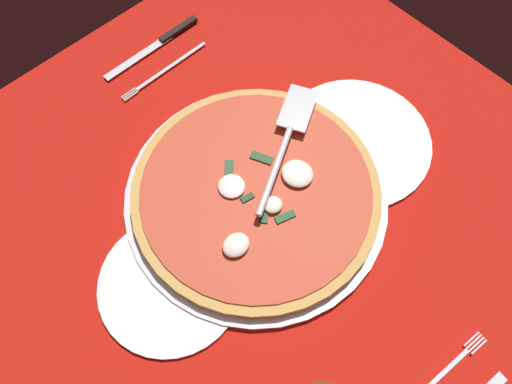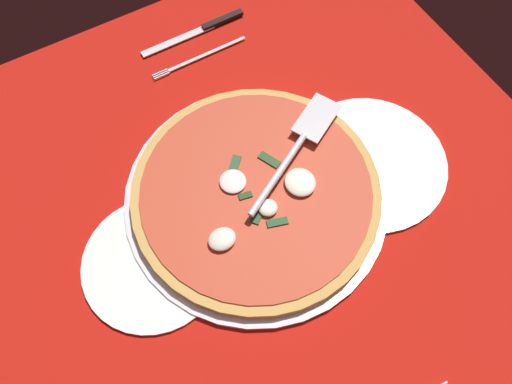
{
  "view_description": "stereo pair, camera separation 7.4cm",
  "coord_description": "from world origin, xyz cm",
  "px_view_note": "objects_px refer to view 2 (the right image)",
  "views": [
    {
      "loc": [
        -20.38,
        -20.02,
        69.23
      ],
      "look_at": [
        1.94,
        3.78,
        2.45
      ],
      "focal_mm": 34.34,
      "sensor_mm": 36.0,
      "label": 1
    },
    {
      "loc": [
        -14.42,
        -24.45,
        69.23
      ],
      "look_at": [
        1.94,
        3.78,
        2.45
      ],
      "focal_mm": 34.34,
      "sensor_mm": 36.0,
      "label": 2
    }
  ],
  "objects_px": {
    "dinner_plate_right": "(368,161)",
    "pizza_server": "(296,149)",
    "pizza": "(256,192)",
    "place_setting_far": "(201,44)",
    "dinner_plate_left": "(153,263)"
  },
  "relations": [
    {
      "from": "pizza",
      "to": "pizza_server",
      "type": "xyz_separation_m",
      "value": [
        0.08,
        0.02,
        0.03
      ]
    },
    {
      "from": "dinner_plate_left",
      "to": "dinner_plate_right",
      "type": "height_order",
      "value": "same"
    },
    {
      "from": "pizza_server",
      "to": "place_setting_far",
      "type": "bearing_deg",
      "value": 64.34
    },
    {
      "from": "pizza",
      "to": "pizza_server",
      "type": "bearing_deg",
      "value": 15.46
    },
    {
      "from": "dinner_plate_left",
      "to": "dinner_plate_right",
      "type": "xyz_separation_m",
      "value": [
        0.37,
        -0.02,
        0.0
      ]
    },
    {
      "from": "dinner_plate_right",
      "to": "pizza_server",
      "type": "xyz_separation_m",
      "value": [
        -0.11,
        0.06,
        0.04
      ]
    },
    {
      "from": "place_setting_far",
      "to": "dinner_plate_right",
      "type": "bearing_deg",
      "value": 108.7
    },
    {
      "from": "dinner_plate_right",
      "to": "pizza_server",
      "type": "relative_size",
      "value": 1.1
    },
    {
      "from": "dinner_plate_left",
      "to": "dinner_plate_right",
      "type": "relative_size",
      "value": 0.84
    },
    {
      "from": "dinner_plate_left",
      "to": "dinner_plate_right",
      "type": "bearing_deg",
      "value": -2.61
    },
    {
      "from": "pizza_server",
      "to": "pizza",
      "type": "bearing_deg",
      "value": 167.18
    },
    {
      "from": "dinner_plate_right",
      "to": "place_setting_far",
      "type": "height_order",
      "value": "place_setting_far"
    },
    {
      "from": "pizza",
      "to": "place_setting_far",
      "type": "relative_size",
      "value": 1.8
    },
    {
      "from": "pizza",
      "to": "dinner_plate_right",
      "type": "bearing_deg",
      "value": -9.97
    },
    {
      "from": "dinner_plate_right",
      "to": "pizza",
      "type": "relative_size",
      "value": 0.65
    }
  ]
}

